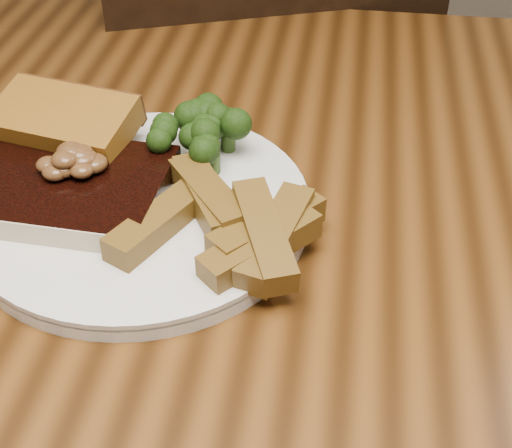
{
  "coord_description": "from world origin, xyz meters",
  "views": [
    {
      "loc": [
        0.07,
        -0.41,
        1.11
      ],
      "look_at": [
        0.01,
        -0.02,
        0.78
      ],
      "focal_mm": 50.0,
      "sensor_mm": 36.0,
      "label": 1
    }
  ],
  "objects_px": {
    "steak": "(66,188)",
    "garlic_bread": "(67,141)",
    "potato_wedges": "(216,212)",
    "chair_far": "(259,128)",
    "dining_table": "(248,321)",
    "plate": "(142,210)"
  },
  "relations": [
    {
      "from": "steak",
      "to": "garlic_bread",
      "type": "bearing_deg",
      "value": 111.45
    },
    {
      "from": "steak",
      "to": "potato_wedges",
      "type": "relative_size",
      "value": 1.24
    },
    {
      "from": "chair_far",
      "to": "potato_wedges",
      "type": "height_order",
      "value": "chair_far"
    },
    {
      "from": "dining_table",
      "to": "chair_far",
      "type": "distance_m",
      "value": 0.57
    },
    {
      "from": "potato_wedges",
      "to": "chair_far",
      "type": "bearing_deg",
      "value": 94.47
    },
    {
      "from": "plate",
      "to": "potato_wedges",
      "type": "height_order",
      "value": "potato_wedges"
    },
    {
      "from": "steak",
      "to": "garlic_bread",
      "type": "height_order",
      "value": "garlic_bread"
    },
    {
      "from": "dining_table",
      "to": "steak",
      "type": "distance_m",
      "value": 0.19
    },
    {
      "from": "chair_far",
      "to": "potato_wedges",
      "type": "xyz_separation_m",
      "value": [
        0.04,
        -0.55,
        0.27
      ]
    },
    {
      "from": "dining_table",
      "to": "steak",
      "type": "relative_size",
      "value": 10.37
    },
    {
      "from": "chair_far",
      "to": "steak",
      "type": "distance_m",
      "value": 0.6
    },
    {
      "from": "plate",
      "to": "steak",
      "type": "xyz_separation_m",
      "value": [
        -0.06,
        -0.0,
        0.02
      ]
    },
    {
      "from": "dining_table",
      "to": "plate",
      "type": "xyz_separation_m",
      "value": [
        -0.09,
        0.02,
        0.1
      ]
    },
    {
      "from": "dining_table",
      "to": "garlic_bread",
      "type": "height_order",
      "value": "garlic_bread"
    },
    {
      "from": "chair_far",
      "to": "garlic_bread",
      "type": "bearing_deg",
      "value": 57.16
    },
    {
      "from": "plate",
      "to": "garlic_bread",
      "type": "bearing_deg",
      "value": 143.2
    },
    {
      "from": "garlic_bread",
      "to": "potato_wedges",
      "type": "relative_size",
      "value": 0.95
    },
    {
      "from": "dining_table",
      "to": "plate",
      "type": "height_order",
      "value": "plate"
    },
    {
      "from": "potato_wedges",
      "to": "dining_table",
      "type": "bearing_deg",
      "value": 2.76
    },
    {
      "from": "dining_table",
      "to": "steak",
      "type": "height_order",
      "value": "steak"
    },
    {
      "from": "steak",
      "to": "potato_wedges",
      "type": "height_order",
      "value": "potato_wedges"
    },
    {
      "from": "steak",
      "to": "dining_table",
      "type": "bearing_deg",
      "value": -2.3
    }
  ]
}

